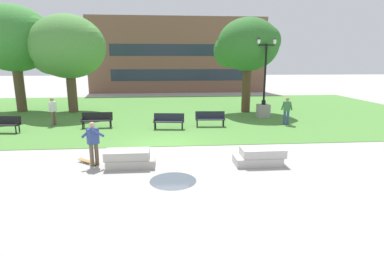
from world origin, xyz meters
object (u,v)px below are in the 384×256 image
Objects in this scene: park_bench_far_right at (97,119)px; person_bystander_near_lawn at (287,109)px; park_bench_far_left at (4,123)px; park_bench_near_right at (210,118)px; lamp_post_center at (264,102)px; person_bystander_far_lawn at (53,110)px; skateboard at (88,161)px; park_bench_near_left at (169,120)px; concrete_block_center at (129,159)px; concrete_block_left at (260,156)px; person_skateboarder at (93,141)px.

park_bench_far_right is 11.66m from person_bystander_near_lawn.
park_bench_near_right is at bearing 3.12° from park_bench_far_left.
person_bystander_far_lawn is (-13.85, -1.54, -0.13)m from lamp_post_center.
skateboard is 0.52× the size of park_bench_far_right.
park_bench_near_left is at bearing -154.77° from lamp_post_center.
lamp_post_center is 3.19× the size of person_bystander_near_lawn.
park_bench_near_right is at bearing -6.68° from person_bystander_far_lawn.
park_bench_far_left is 1.02× the size of park_bench_far_right.
park_bench_near_right is 6.82m from park_bench_far_right.
park_bench_near_right reaches higher than concrete_block_center.
park_bench_near_right is (2.53, 0.50, 0.00)m from park_bench_near_left.
concrete_block_left is 1.04× the size of park_bench_far_left.
lamp_post_center is at bearing 48.79° from concrete_block_center.
concrete_block_center is at bearing 178.09° from concrete_block_left.
park_bench_far_right is at bearing 170.40° from park_bench_near_left.
person_bystander_near_lawn reaches higher than park_bench_far_left.
person_bystander_near_lawn is at bearing -4.13° from person_bystander_far_lawn.
park_bench_near_left and park_bench_far_left have the same top height.
park_bench_far_left is at bearing 136.39° from skateboard.
lamp_post_center is at bearing 11.75° from park_bench_far_left.
person_skateboarder is 12.23m from person_bystander_near_lawn.
person_bystander_far_lawn is at bearing 40.79° from park_bench_far_left.
concrete_block_left is 13.35m from person_bystander_far_lawn.
person_bystander_far_lawn is at bearing 125.17° from concrete_block_center.
person_skateboarder is 0.92× the size of park_bench_far_left.
skateboard is at bearing -80.72° from park_bench_far_right.
lamp_post_center is 3.19× the size of person_bystander_far_lawn.
lamp_post_center is (8.27, 9.45, 0.81)m from concrete_block_center.
skateboard is at bearing -62.30° from person_bystander_far_lawn.
park_bench_near_right is 9.74m from person_bystander_far_lawn.
park_bench_near_right is 1.07× the size of person_bystander_far_lawn.
person_bystander_far_lawn is (-9.66, 1.13, 0.44)m from park_bench_near_right.
park_bench_far_right is 1.06× the size of person_bystander_far_lawn.
person_bystander_far_lawn is at bearing 117.70° from skateboard.
person_skateboarder is at bearing 170.03° from concrete_block_center.
lamp_post_center is at bearing 104.04° from person_bystander_near_lawn.
person_bystander_near_lawn is (16.55, 0.72, 0.45)m from park_bench_far_left.
park_bench_far_right reaches higher than skateboard.
park_bench_far_right is at bearing -17.58° from person_bystander_far_lawn.
concrete_block_center is 5.03m from concrete_block_left.
concrete_block_center is 7.92m from park_bench_near_right.
person_bystander_near_lawn is at bearing 37.58° from concrete_block_center.
person_bystander_near_lawn is (0.65, -2.58, -0.13)m from lamp_post_center.
person_bystander_near_lawn reaches higher than concrete_block_center.
park_bench_near_right is 0.99× the size of park_bench_far_left.
park_bench_far_right is at bearing -167.51° from lamp_post_center.
concrete_block_left is 6.72m from skateboard.
person_bystander_far_lawn is (-5.57, 7.91, 0.68)m from concrete_block_center.
person_bystander_far_lawn reaches higher than park_bench_near_left.
person_bystander_near_lawn is at bearing 1.01° from park_bench_near_right.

